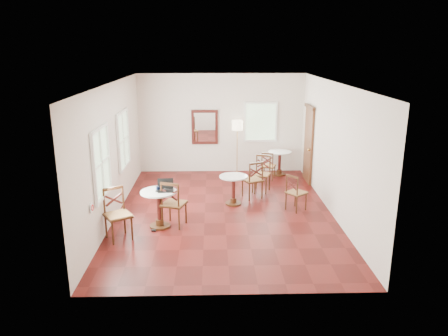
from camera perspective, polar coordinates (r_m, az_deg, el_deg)
name	(u,v)px	position (r m, az deg, el deg)	size (l,w,h in m)	color
ground	(224,212)	(10.21, 0.05, -5.87)	(7.00, 7.00, 0.00)	#51100D
room_shell	(221,131)	(9.94, -0.34, 4.89)	(5.02, 7.02, 3.01)	silver
cafe_table_near	(159,205)	(9.34, -8.58, -4.84)	(0.77, 0.77, 0.82)	#402310
cafe_table_mid	(233,187)	(10.58, 1.25, -2.49)	(0.69, 0.69, 0.73)	#402310
cafe_table_back	(280,160)	(13.10, 7.35, 0.99)	(0.69, 0.69, 0.73)	#402310
chair_near_a	(173,204)	(9.36, -6.70, -4.70)	(0.60, 0.60, 1.03)	#402310
chair_near_b	(117,214)	(8.95, -13.90, -5.96)	(0.67, 0.67, 1.05)	#402310
chair_mid_a	(253,180)	(11.03, 3.83, -1.54)	(0.60, 0.60, 0.99)	#402310
chair_mid_b	(296,192)	(10.34, 9.45, -3.21)	(0.57, 0.57, 0.89)	#402310
chair_back_a	(268,166)	(12.60, 5.86, 0.29)	(0.50, 0.50, 0.84)	#402310
chair_back_b	(262,174)	(11.56, 4.99, -0.76)	(0.58, 0.58, 0.97)	#402310
floor_lamp	(237,129)	(12.88, 1.76, 5.19)	(0.32, 0.32, 1.65)	#BF8C3F
laptop	(166,188)	(9.25, -7.73, -2.59)	(0.36, 0.31, 0.24)	black
mouse	(158,191)	(9.19, -8.78, -3.02)	(0.10, 0.07, 0.04)	black
navy_mug	(158,188)	(9.28, -8.75, -2.68)	(0.10, 0.07, 0.08)	black
water_glass	(165,190)	(9.12, -7.84, -2.93)	(0.06, 0.06, 0.10)	white
power_adapter	(154,231)	(9.32, -9.28, -8.16)	(0.09, 0.06, 0.04)	black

